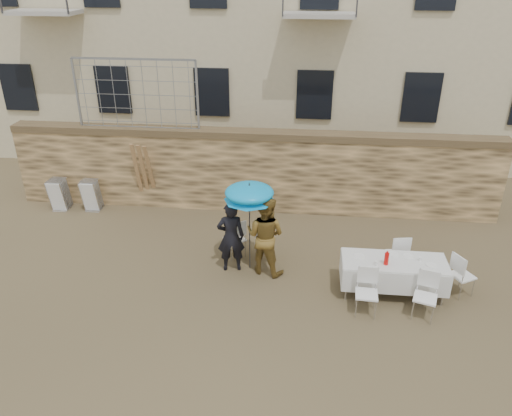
# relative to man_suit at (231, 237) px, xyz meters

# --- Properties ---
(ground) EXTENTS (80.00, 80.00, 0.00)m
(ground) POSITION_rel_man_suit_xyz_m (0.12, -1.90, -0.82)
(ground) COLOR brown
(ground) RESTS_ON ground
(stone_wall) EXTENTS (13.00, 0.50, 2.20)m
(stone_wall) POSITION_rel_man_suit_xyz_m (0.12, 3.10, 0.28)
(stone_wall) COLOR olive
(stone_wall) RESTS_ON ground
(chain_link_fence) EXTENTS (3.20, 0.06, 1.80)m
(chain_link_fence) POSITION_rel_man_suit_xyz_m (-2.88, 3.10, 2.28)
(chain_link_fence) COLOR gray
(chain_link_fence) RESTS_ON stone_wall
(man_suit) EXTENTS (0.66, 0.50, 1.64)m
(man_suit) POSITION_rel_man_suit_xyz_m (0.00, 0.00, 0.00)
(man_suit) COLOR black
(man_suit) RESTS_ON ground
(woman_dress) EXTENTS (1.06, 0.94, 1.81)m
(woman_dress) POSITION_rel_man_suit_xyz_m (0.75, 0.00, 0.08)
(woman_dress) COLOR #A57C32
(woman_dress) RESTS_ON ground
(umbrella) EXTENTS (1.09, 1.09, 1.90)m
(umbrella) POSITION_rel_man_suit_xyz_m (0.40, 0.10, 0.97)
(umbrella) COLOR #3F3F44
(umbrella) RESTS_ON ground
(couple_chair_left) EXTENTS (0.67, 0.67, 0.96)m
(couple_chair_left) POSITION_rel_man_suit_xyz_m (0.00, 0.55, -0.34)
(couple_chair_left) COLOR white
(couple_chair_left) RESTS_ON ground
(couple_chair_right) EXTENTS (0.50, 0.50, 0.96)m
(couple_chair_right) POSITION_rel_man_suit_xyz_m (0.70, 0.55, -0.34)
(couple_chair_right) COLOR white
(couple_chair_right) RESTS_ON ground
(banquet_table) EXTENTS (2.10, 0.85, 0.78)m
(banquet_table) POSITION_rel_man_suit_xyz_m (3.43, -0.54, -0.09)
(banquet_table) COLOR silver
(banquet_table) RESTS_ON ground
(soda_bottle) EXTENTS (0.09, 0.09, 0.26)m
(soda_bottle) POSITION_rel_man_suit_xyz_m (3.23, -0.69, 0.08)
(soda_bottle) COLOR red
(soda_bottle) RESTS_ON banquet_table
(table_chair_front_left) EXTENTS (0.51, 0.51, 0.96)m
(table_chair_front_left) POSITION_rel_man_suit_xyz_m (2.83, -1.29, -0.34)
(table_chair_front_left) COLOR white
(table_chair_front_left) RESTS_ON ground
(table_chair_front_right) EXTENTS (0.60, 0.60, 0.96)m
(table_chair_front_right) POSITION_rel_man_suit_xyz_m (3.93, -1.29, -0.34)
(table_chair_front_right) COLOR white
(table_chair_front_right) RESTS_ON ground
(table_chair_back) EXTENTS (0.56, 0.56, 0.96)m
(table_chair_back) POSITION_rel_man_suit_xyz_m (3.63, 0.26, -0.34)
(table_chair_back) COLOR white
(table_chair_back) RESTS_ON ground
(table_chair_side) EXTENTS (0.65, 0.65, 0.96)m
(table_chair_side) POSITION_rel_man_suit_xyz_m (4.83, -0.44, -0.34)
(table_chair_side) COLOR white
(table_chair_side) RESTS_ON ground
(chair_stack_left) EXTENTS (0.46, 0.55, 0.92)m
(chair_stack_left) POSITION_rel_man_suit_xyz_m (-5.15, 2.66, -0.36)
(chair_stack_left) COLOR white
(chair_stack_left) RESTS_ON ground
(chair_stack_right) EXTENTS (0.46, 0.47, 0.92)m
(chair_stack_right) POSITION_rel_man_suit_xyz_m (-4.25, 2.66, -0.36)
(chair_stack_right) COLOR white
(chair_stack_right) RESTS_ON ground
(wood_planks) EXTENTS (0.70, 0.20, 2.00)m
(wood_planks) POSITION_rel_man_suit_xyz_m (-2.65, 2.73, 0.18)
(wood_planks) COLOR #A37749
(wood_planks) RESTS_ON ground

